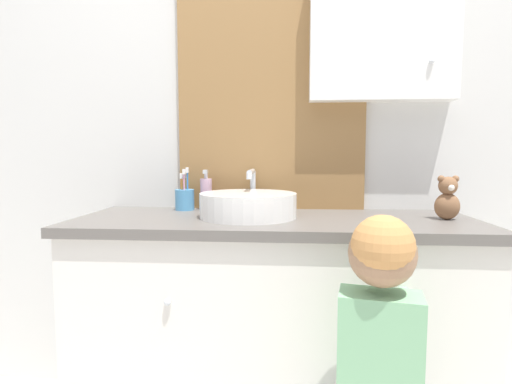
{
  "coord_description": "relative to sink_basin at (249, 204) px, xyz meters",
  "views": [
    {
      "loc": [
        0.05,
        -1.13,
        1.07
      ],
      "look_at": [
        -0.06,
        0.28,
        0.94
      ],
      "focal_mm": 28.0,
      "sensor_mm": 36.0,
      "label": 1
    }
  ],
  "objects": [
    {
      "name": "vanity_counter",
      "position": [
        0.1,
        -0.01,
        -0.47
      ],
      "size": [
        1.47,
        0.54,
        0.84
      ],
      "color": "silver",
      "rests_on": "ground_plane"
    },
    {
      "name": "sink_basin",
      "position": [
        0.0,
        0.0,
        0.0
      ],
      "size": [
        0.36,
        0.42,
        0.17
      ],
      "color": "white",
      "rests_on": "vanity_counter"
    },
    {
      "name": "toothbrush_holder",
      "position": [
        -0.29,
        0.17,
        0.0
      ],
      "size": [
        0.08,
        0.08,
        0.18
      ],
      "color": "#4C93C6",
      "rests_on": "vanity_counter"
    },
    {
      "name": "child_figure",
      "position": [
        0.39,
        -0.45,
        -0.33
      ],
      "size": [
        0.27,
        0.43,
        0.92
      ],
      "color": "slate",
      "rests_on": "ground_plane"
    },
    {
      "name": "teddy_bear",
      "position": [
        0.72,
        -0.01,
        0.03
      ],
      "size": [
        0.09,
        0.07,
        0.16
      ],
      "color": "brown",
      "rests_on": "vanity_counter"
    },
    {
      "name": "wall_back",
      "position": [
        0.12,
        0.28,
        0.39
      ],
      "size": [
        3.2,
        0.18,
        2.5
      ],
      "color": "silver",
      "rests_on": "ground_plane"
    },
    {
      "name": "soap_dispenser",
      "position": [
        -0.2,
        0.18,
        0.02
      ],
      "size": [
        0.05,
        0.05,
        0.17
      ],
      "color": "#CCA3BC",
      "rests_on": "vanity_counter"
    }
  ]
}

